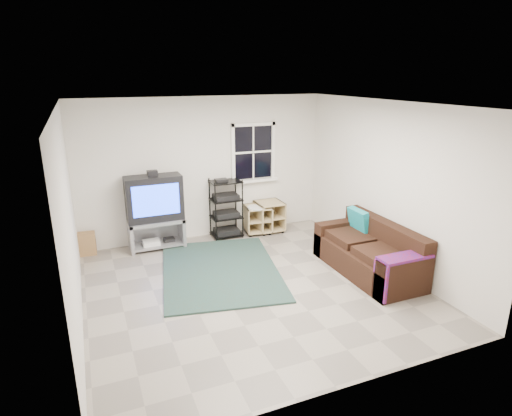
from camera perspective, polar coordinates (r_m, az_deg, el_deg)
name	(u,v)px	position (r m, az deg, el deg)	size (l,w,h in m)	color
room	(253,156)	(8.20, -0.37, 6.96)	(4.60, 4.62, 4.60)	gray
tv_unit	(155,206)	(7.65, -13.36, 0.26)	(0.96, 0.48, 1.41)	gray
av_rack	(226,212)	(8.06, -4.00, -0.53)	(0.56, 0.41, 1.12)	black
side_table_left	(268,215)	(8.40, 1.67, -0.96)	(0.51, 0.51, 0.59)	tan
side_table_right	(257,217)	(8.31, 0.16, -1.20)	(0.55, 0.55, 0.56)	tan
sofa	(370,254)	(6.90, 14.94, -5.91)	(0.84, 1.90, 0.87)	black
shag_rug	(220,270)	(6.84, -4.77, -8.24)	(1.76, 2.42, 0.03)	#302215
paper_bag	(87,244)	(7.87, -21.59, -4.45)	(0.28, 0.18, 0.40)	#9F6E47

